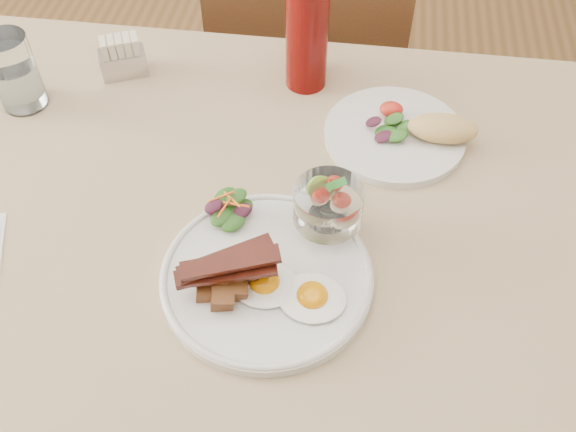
# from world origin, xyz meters

# --- Properties ---
(table) EXTENTS (1.33, 0.88, 0.75)m
(table) POSITION_xyz_m (0.00, 0.00, 0.66)
(table) COLOR brown
(table) RESTS_ON ground
(chair_far) EXTENTS (0.42, 0.42, 0.93)m
(chair_far) POSITION_xyz_m (0.00, 0.66, 0.52)
(chair_far) COLOR brown
(chair_far) RESTS_ON ground
(main_plate) EXTENTS (0.28, 0.28, 0.02)m
(main_plate) POSITION_xyz_m (0.03, -0.10, 0.76)
(main_plate) COLOR silver
(main_plate) RESTS_ON table
(fried_eggs) EXTENTS (0.18, 0.12, 0.02)m
(fried_eggs) POSITION_xyz_m (0.06, -0.13, 0.77)
(fried_eggs) COLOR white
(fried_eggs) RESTS_ON main_plate
(bacon_potato_pile) EXTENTS (0.14, 0.09, 0.06)m
(bacon_potato_pile) POSITION_xyz_m (-0.02, -0.13, 0.80)
(bacon_potato_pile) COLOR brown
(bacon_potato_pile) RESTS_ON main_plate
(side_salad) EXTENTS (0.07, 0.07, 0.04)m
(side_salad) POSITION_xyz_m (-0.04, -0.02, 0.78)
(side_salad) COLOR #1F4612
(side_salad) RESTS_ON main_plate
(fruit_cup) EXTENTS (0.09, 0.09, 0.09)m
(fruit_cup) POSITION_xyz_m (0.10, -0.02, 0.82)
(fruit_cup) COLOR white
(fruit_cup) RESTS_ON main_plate
(second_plate) EXTENTS (0.24, 0.22, 0.06)m
(second_plate) POSITION_xyz_m (0.20, 0.20, 0.77)
(second_plate) COLOR silver
(second_plate) RESTS_ON table
(ketchup_bottle) EXTENTS (0.09, 0.09, 0.21)m
(ketchup_bottle) POSITION_xyz_m (0.03, 0.32, 0.85)
(ketchup_bottle) COLOR #550604
(ketchup_bottle) RESTS_ON table
(hot_sauce_bottle) EXTENTS (0.05, 0.05, 0.14)m
(hot_sauce_bottle) POSITION_xyz_m (0.03, 0.35, 0.82)
(hot_sauce_bottle) COLOR #550604
(hot_sauce_bottle) RESTS_ON table
(sugar_caddy) EXTENTS (0.09, 0.07, 0.07)m
(sugar_caddy) POSITION_xyz_m (-0.29, 0.30, 0.78)
(sugar_caddy) COLOR #B4B4B9
(sugar_caddy) RESTS_ON table
(water_glass) EXTENTS (0.07, 0.07, 0.13)m
(water_glass) POSITION_xyz_m (-0.43, 0.20, 0.81)
(water_glass) COLOR white
(water_glass) RESTS_ON table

